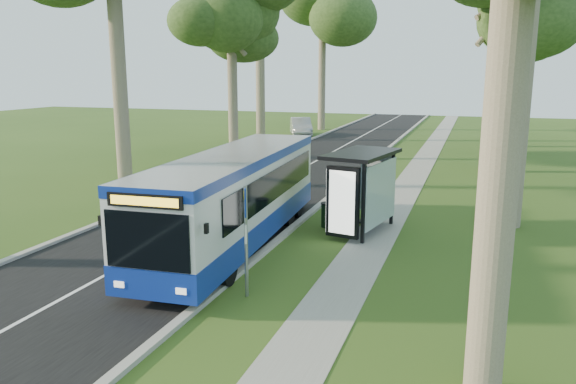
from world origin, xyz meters
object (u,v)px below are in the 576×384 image
(bus_stop_sign, at_px, (246,229))
(bus_shelter, at_px, (363,178))
(bus, at_px, (235,198))
(car_white, at_px, (255,148))
(car_silver, at_px, (301,127))
(litter_bin, at_px, (328,215))

(bus_stop_sign, relative_size, bus_shelter, 0.79)
(bus, relative_size, car_white, 2.95)
(bus, bearing_deg, bus_stop_sign, -65.82)
(bus_stop_sign, height_order, car_silver, bus_stop_sign)
(bus, bearing_deg, car_silver, 100.31)
(bus, bearing_deg, litter_bin, 49.32)
(car_silver, bearing_deg, bus_stop_sign, -96.61)
(bus_shelter, bearing_deg, litter_bin, 167.20)
(bus, relative_size, litter_bin, 12.70)
(bus_shelter, bearing_deg, bus_stop_sign, -93.45)
(bus_stop_sign, bearing_deg, car_white, 89.87)
(bus_stop_sign, distance_m, litter_bin, 7.11)
(bus_shelter, bearing_deg, car_silver, 122.52)
(bus_shelter, distance_m, litter_bin, 2.18)
(litter_bin, bearing_deg, bus_stop_sign, -92.41)
(bus_shelter, distance_m, car_white, 18.71)
(bus, xyz_separation_m, car_white, (-6.57, 18.00, -0.90))
(litter_bin, distance_m, car_white, 17.41)
(car_silver, bearing_deg, bus_shelter, -90.55)
(bus_shelter, xyz_separation_m, car_silver, (-11.26, 28.96, -1.23))
(bus_shelter, bearing_deg, car_white, 134.72)
(bus_stop_sign, height_order, litter_bin, bus_stop_sign)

